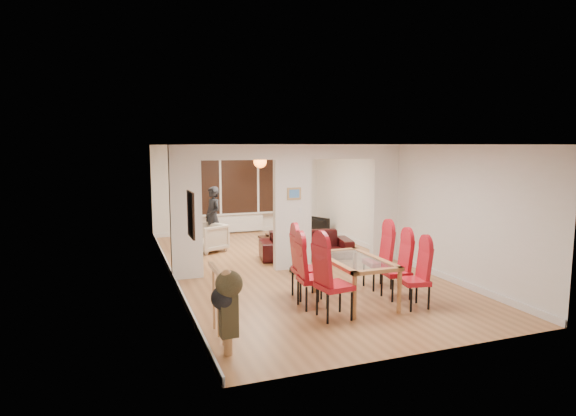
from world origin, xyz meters
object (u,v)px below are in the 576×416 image
coffee_table (278,240)px  person (213,218)px  bowl (269,235)px  television (316,226)px  bottle (284,229)px  sofa (306,245)px  armchair (208,238)px  dining_chair_lb (313,274)px  dining_chair_rb (396,268)px  dining_table (355,280)px  dining_chair_rc (378,258)px  dining_chair_ra (415,276)px  dining_chair_la (334,280)px  dining_chair_lc (307,265)px

coffee_table → person: bearing=177.1°
bowl → television: bearing=26.7°
person → coffee_table: 1.82m
bottle → sofa: bearing=-93.8°
armchair → bowl: armchair is taller
dining_chair_lb → coffee_table: size_ratio=1.13×
dining_chair_rb → sofa: dining_chair_rb is taller
dining_table → television: 6.06m
dining_chair_rc → coffee_table: 4.34m
dining_chair_ra → person: 5.93m
dining_chair_la → coffee_table: bearing=71.8°
dining_table → dining_chair_rb: size_ratio=1.48×
dining_chair_lb → dining_chair_ra: dining_chair_lb is taller
bottle → bowl: 0.45m
dining_chair_lb → bowl: size_ratio=4.89×
dining_table → dining_chair_rc: dining_chair_rc is taller
sofa → television: size_ratio=2.36×
armchair → sofa: bearing=28.2°
dining_chair_rb → sofa: (-0.33, 3.24, -0.22)m
dining_table → dining_chair_la: size_ratio=1.33×
dining_chair_la → bottle: (1.19, 5.54, -0.22)m
dining_chair_lb → dining_chair_rb: 1.51m
dining_chair_lc → person: (-0.71, 4.46, 0.21)m
dining_table → dining_chair_rb: 0.77m
person → bottle: person is taller
coffee_table → dining_chair_rb: bearing=-85.0°
dining_chair_lb → dining_chair_lc: 0.49m
dining_chair_lb → television: dining_chair_lb is taller
dining_chair_rb → television: size_ratio=1.19×
dining_chair_lb → bottle: size_ratio=3.87×
dining_chair_ra → dining_table: bearing=152.2°
dining_chair_lc → bottle: (1.20, 4.49, -0.21)m
dining_chair_ra → sofa: bearing=105.2°
dining_chair_la → bowl: bearing=74.1°
sofa → dining_chair_ra: bearing=-74.5°
dining_table → dining_chair_lc: dining_chair_lc is taller
dining_chair_la → sofa: size_ratio=0.56×
dining_chair_rc → bottle: dining_chair_rc is taller
dining_chair_lb → dining_chair_lc: bearing=82.8°
person → bowl: bearing=72.8°
dining_chair_lc → dining_chair_rc: 1.43m
dining_chair_lc → dining_chair_rc: bearing=9.1°
dining_chair_lb → sofa: (1.18, 3.17, -0.24)m
dining_chair_ra → person: bearing=121.1°
dining_chair_rc → bottle: size_ratio=3.88×
dining_table → dining_chair_lb: dining_chair_lb is taller
dining_table → dining_chair_rc: size_ratio=1.42×
television → coffee_table: 1.75m
person → television: person is taller
bowl → dining_chair_lc: bearing=-99.8°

